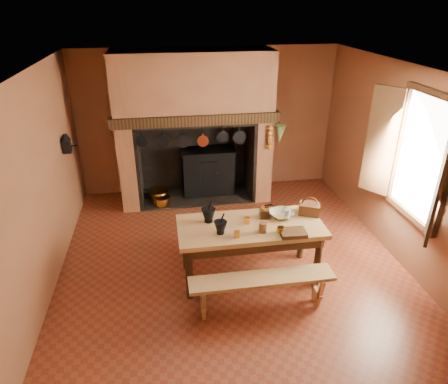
{
  "coord_description": "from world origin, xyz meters",
  "views": [
    {
      "loc": [
        -0.88,
        -4.83,
        3.6
      ],
      "look_at": [
        -0.07,
        0.3,
        1.05
      ],
      "focal_mm": 32.0,
      "sensor_mm": 36.0,
      "label": 1
    }
  ],
  "objects_px": {
    "iron_range": "(208,171)",
    "coffee_grinder": "(264,212)",
    "bench_front": "(262,286)",
    "wicker_basket": "(309,208)",
    "mixing_bowl": "(281,214)",
    "work_table": "(250,233)"
  },
  "relations": [
    {
      "from": "work_table",
      "to": "wicker_basket",
      "type": "height_order",
      "value": "wicker_basket"
    },
    {
      "from": "bench_front",
      "to": "wicker_basket",
      "type": "relative_size",
      "value": 5.31
    },
    {
      "from": "coffee_grinder",
      "to": "wicker_basket",
      "type": "distance_m",
      "value": 0.65
    },
    {
      "from": "work_table",
      "to": "coffee_grinder",
      "type": "height_order",
      "value": "coffee_grinder"
    },
    {
      "from": "bench_front",
      "to": "mixing_bowl",
      "type": "relative_size",
      "value": 5.42
    },
    {
      "from": "iron_range",
      "to": "mixing_bowl",
      "type": "xyz_separation_m",
      "value": [
        0.7,
        -2.63,
        0.4
      ]
    },
    {
      "from": "bench_front",
      "to": "coffee_grinder",
      "type": "xyz_separation_m",
      "value": [
        0.23,
        0.86,
        0.54
      ]
    },
    {
      "from": "iron_range",
      "to": "mixing_bowl",
      "type": "height_order",
      "value": "iron_range"
    },
    {
      "from": "iron_range",
      "to": "work_table",
      "type": "xyz_separation_m",
      "value": [
        0.24,
        -2.77,
        0.23
      ]
    },
    {
      "from": "coffee_grinder",
      "to": "mixing_bowl",
      "type": "height_order",
      "value": "coffee_grinder"
    },
    {
      "from": "coffee_grinder",
      "to": "mixing_bowl",
      "type": "bearing_deg",
      "value": 5.06
    },
    {
      "from": "bench_front",
      "to": "mixing_bowl",
      "type": "xyz_separation_m",
      "value": [
        0.46,
        0.84,
        0.51
      ]
    },
    {
      "from": "bench_front",
      "to": "mixing_bowl",
      "type": "height_order",
      "value": "mixing_bowl"
    },
    {
      "from": "work_table",
      "to": "wicker_basket",
      "type": "xyz_separation_m",
      "value": [
        0.88,
        0.16,
        0.22
      ]
    },
    {
      "from": "iron_range",
      "to": "work_table",
      "type": "height_order",
      "value": "iron_range"
    },
    {
      "from": "bench_front",
      "to": "wicker_basket",
      "type": "bearing_deg",
      "value": 44.47
    },
    {
      "from": "iron_range",
      "to": "coffee_grinder",
      "type": "bearing_deg",
      "value": -79.89
    },
    {
      "from": "work_table",
      "to": "coffee_grinder",
      "type": "distance_m",
      "value": 0.35
    },
    {
      "from": "bench_front",
      "to": "wicker_basket",
      "type": "xyz_separation_m",
      "value": [
        0.88,
        0.86,
        0.55
      ]
    },
    {
      "from": "bench_front",
      "to": "coffee_grinder",
      "type": "bearing_deg",
      "value": 75.2
    },
    {
      "from": "work_table",
      "to": "mixing_bowl",
      "type": "distance_m",
      "value": 0.51
    },
    {
      "from": "work_table",
      "to": "bench_front",
      "type": "height_order",
      "value": "work_table"
    }
  ]
}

